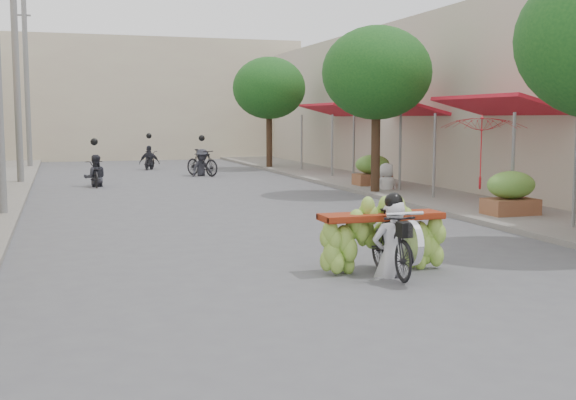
{
  "coord_description": "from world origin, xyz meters",
  "views": [
    {
      "loc": [
        -4.02,
        -6.68,
        2.42
      ],
      "look_at": [
        -0.53,
        4.33,
        1.1
      ],
      "focal_mm": 45.0,
      "sensor_mm": 36.0,
      "label": 1
    }
  ],
  "objects": [
    {
      "name": "ground",
      "position": [
        0.0,
        0.0,
        0.0
      ],
      "size": [
        120.0,
        120.0,
        0.0
      ],
      "primitive_type": "plane",
      "color": "#545459",
      "rests_on": "ground"
    },
    {
      "name": "sidewalk_right",
      "position": [
        7.0,
        15.0,
        0.06
      ],
      "size": [
        4.0,
        60.0,
        0.12
      ],
      "primitive_type": "cube",
      "color": "gray",
      "rests_on": "ground"
    },
    {
      "name": "shophouse_row_right",
      "position": [
        11.99,
        14.0,
        3.0
      ],
      "size": [
        9.77,
        40.0,
        6.0
      ],
      "color": "#B6A996",
      "rests_on": "ground"
    },
    {
      "name": "far_building",
      "position": [
        0.0,
        38.0,
        3.5
      ],
      "size": [
        20.0,
        6.0,
        7.0
      ],
      "primitive_type": "cube",
      "color": "beige",
      "rests_on": "ground"
    },
    {
      "name": "utility_pole_far",
      "position": [
        -5.4,
        21.0,
        4.03
      ],
      "size": [
        0.6,
        0.24,
        8.0
      ],
      "color": "slate",
      "rests_on": "ground"
    },
    {
      "name": "utility_pole_back",
      "position": [
        -5.4,
        30.0,
        4.03
      ],
      "size": [
        0.6,
        0.24,
        8.0
      ],
      "color": "slate",
      "rests_on": "ground"
    },
    {
      "name": "street_tree_mid",
      "position": [
        5.4,
        14.0,
        3.78
      ],
      "size": [
        3.4,
        3.4,
        5.25
      ],
      "color": "#3A2719",
      "rests_on": "ground"
    },
    {
      "name": "street_tree_far",
      "position": [
        5.4,
        26.0,
        3.78
      ],
      "size": [
        3.4,
        3.4,
        5.25
      ],
      "color": "#3A2719",
      "rests_on": "ground"
    },
    {
      "name": "produce_crate_mid",
      "position": [
        6.2,
        8.0,
        0.71
      ],
      "size": [
        1.2,
        0.88,
        1.16
      ],
      "color": "brown",
      "rests_on": "ground"
    },
    {
      "name": "produce_crate_far",
      "position": [
        6.2,
        16.0,
        0.71
      ],
      "size": [
        1.2,
        0.88,
        1.16
      ],
      "color": "brown",
      "rests_on": "ground"
    },
    {
      "name": "banana_motorbike",
      "position": [
        0.77,
        3.36,
        0.72
      ],
      "size": [
        2.2,
        1.86,
        2.19
      ],
      "color": "black",
      "rests_on": "ground"
    },
    {
      "name": "market_umbrella",
      "position": [
        5.8,
        8.63,
        2.53
      ],
      "size": [
        2.62,
        2.62,
        1.85
      ],
      "rotation": [
        0.0,
        0.0,
        0.36
      ],
      "color": "#B2171F",
      "rests_on": "ground"
    },
    {
      "name": "pedestrian",
      "position": [
        6.04,
        14.52,
        0.97
      ],
      "size": [
        0.89,
        0.6,
        1.7
      ],
      "rotation": [
        0.0,
        0.0,
        3.26
      ],
      "color": "silver",
      "rests_on": "ground"
    },
    {
      "name": "bg_motorbike_a",
      "position": [
        -2.86,
        19.56,
        0.75
      ],
      "size": [
        0.8,
        1.57,
        1.95
      ],
      "color": "black",
      "rests_on": "ground"
    },
    {
      "name": "bg_motorbike_b",
      "position": [
        1.62,
        23.01,
        0.82
      ],
      "size": [
        1.46,
        1.91,
        1.95
      ],
      "color": "black",
      "rests_on": "ground"
    },
    {
      "name": "bg_motorbike_c",
      "position": [
        -0.02,
        27.53,
        0.82
      ],
      "size": [
        1.1,
        1.6,
        1.95
      ],
      "color": "black",
      "rests_on": "ground"
    }
  ]
}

